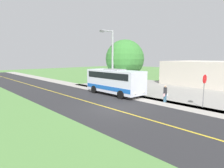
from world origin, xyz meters
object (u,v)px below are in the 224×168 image
Objects in this scene: pedestrian_with_bags at (165,93)px; stop_sign at (204,85)px; tree_curbside at (125,59)px; shuttle_bus_front at (115,81)px; street_light_pole at (112,59)px.

stop_sign is at bearing 99.69° from pedestrian_with_bags.
pedestrian_with_bags is 0.25× the size of tree_curbside.
shuttle_bus_front is 3.91m from tree_curbside.
street_light_pole is (1.23, -10.41, 2.16)m from stop_sign.
shuttle_bus_front is 4.60× the size of pedestrian_with_bags.
stop_sign is 10.70m from street_light_pole.
tree_curbside is (-2.83, -1.15, 2.45)m from shuttle_bus_front.
shuttle_bus_front is 2.62× the size of stop_sign.
street_light_pole is at bearing 6.91° from tree_curbside.
pedestrian_with_bags is at bearing 75.57° from tree_curbside.
pedestrian_with_bags is at bearing 98.70° from shuttle_bus_front.
tree_curbside reaches higher than stop_sign.
shuttle_bus_front is at bearing -81.30° from pedestrian_with_bags.
tree_curbside reaches higher than shuttle_bus_front.
shuttle_bus_front reaches higher than pedestrian_with_bags.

